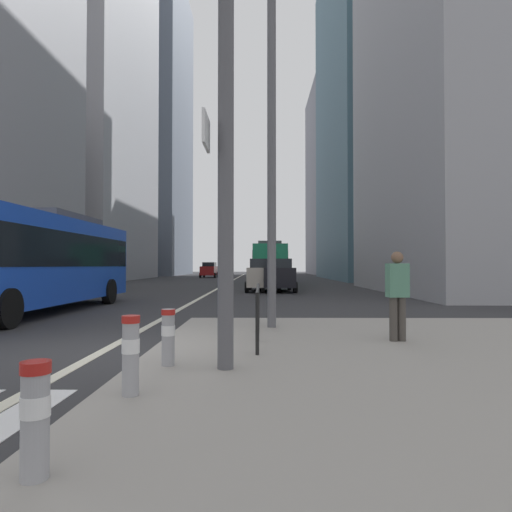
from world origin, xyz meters
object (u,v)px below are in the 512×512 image
at_px(car_receding_far, 277,275).
at_px(city_bus_red_receding, 269,262).
at_px(car_receding_near, 264,275).
at_px(street_lamp_post, 272,104).
at_px(traffic_signal_gantry, 73,80).
at_px(bollard_left, 131,351).
at_px(car_oncoming_mid, 209,270).
at_px(bollard_right, 168,334).
at_px(city_bus_blue_oncoming, 35,257).
at_px(pedestrian_waiting, 397,291).
at_px(city_bus_red_distant, 263,263).
at_px(bollard_front, 35,413).

bearing_deg(car_receding_far, city_bus_red_receding, 91.36).
xyz_separation_m(car_receding_near, street_lamp_post, (0.06, -16.43, 4.29)).
xyz_separation_m(traffic_signal_gantry, bollard_left, (1.18, -1.24, -3.49)).
distance_m(city_bus_red_receding, car_oncoming_mid, 20.94).
xyz_separation_m(car_receding_far, bollard_right, (-2.28, -20.10, -0.40)).
relative_size(city_bus_blue_oncoming, car_receding_near, 2.54).
bearing_deg(traffic_signal_gantry, pedestrian_waiting, 23.59).
bearing_deg(city_bus_red_distant, traffic_signal_gantry, -93.14).
bearing_deg(car_receding_far, traffic_signal_gantry, -99.99).
bearing_deg(traffic_signal_gantry, car_oncoming_mid, 94.42).
xyz_separation_m(city_bus_red_receding, bollard_left, (-2.15, -31.97, -1.21)).
height_order(car_receding_near, pedestrian_waiting, car_receding_near).
distance_m(city_bus_red_receding, car_receding_far, 10.47).
xyz_separation_m(bollard_front, bollard_left, (0.08, 1.88, 0.05)).
distance_m(city_bus_red_distant, car_receding_near, 33.66).
relative_size(traffic_signal_gantry, bollard_right, 8.00).
xyz_separation_m(bollard_left, bollard_right, (0.11, 1.44, -0.04)).
height_order(bollard_left, bollard_right, bollard_left).
height_order(bollard_front, bollard_right, bollard_right).
bearing_deg(city_bus_red_receding, bollard_front, -93.76).
bearing_deg(street_lamp_post, car_oncoming_mid, 98.29).
bearing_deg(street_lamp_post, city_bus_blue_oncoming, 150.81).
distance_m(bollard_left, bollard_right, 1.44).
distance_m(car_oncoming_mid, bollard_right, 50.44).
xyz_separation_m(street_lamp_post, bollard_right, (-1.56, -3.88, -4.69)).
distance_m(bollard_right, pedestrian_waiting, 4.39).
bearing_deg(bollard_right, traffic_signal_gantry, -171.32).
bearing_deg(city_bus_red_receding, bollard_left, -93.84).
relative_size(street_lamp_post, bollard_front, 10.35).
bearing_deg(bollard_right, car_oncoming_mid, 95.90).
relative_size(city_bus_red_receding, bollard_front, 14.44).
relative_size(car_receding_far, bollard_right, 5.65).
relative_size(traffic_signal_gantry, bollard_front, 8.18).
bearing_deg(car_oncoming_mid, bollard_front, -84.67).
relative_size(bollard_right, pedestrian_waiting, 0.47).
height_order(car_receding_near, bollard_front, car_receding_near).
xyz_separation_m(city_bus_blue_oncoming, bollard_front, (5.85, -11.46, -1.25)).
xyz_separation_m(city_bus_red_distant, bollard_right, (-1.68, -53.97, -1.24)).
bearing_deg(pedestrian_waiting, bollard_right, -151.99).
bearing_deg(city_bus_blue_oncoming, bollard_front, -62.93).
height_order(car_receding_far, bollard_left, car_receding_far).
xyz_separation_m(city_bus_red_receding, car_oncoming_mid, (-7.22, 19.63, -0.85)).
height_order(bollard_right, pedestrian_waiting, pedestrian_waiting).
xyz_separation_m(city_bus_blue_oncoming, traffic_signal_gantry, (4.75, -8.33, 2.29)).
bearing_deg(car_receding_near, street_lamp_post, -89.78).
height_order(city_bus_red_receding, traffic_signal_gantry, traffic_signal_gantry).
distance_m(city_bus_blue_oncoming, street_lamp_post, 9.37).
bearing_deg(city_bus_red_receding, street_lamp_post, -91.03).
height_order(city_bus_red_receding, pedestrian_waiting, city_bus_red_receding).
distance_m(city_bus_red_receding, traffic_signal_gantry, 31.00).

